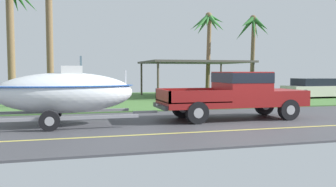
% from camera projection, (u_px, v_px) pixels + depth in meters
% --- Properties ---
extents(ground, '(36.00, 22.00, 0.11)m').
position_uv_depth(ground, '(180.00, 102.00, 21.40)').
color(ground, '#424247').
extents(pickup_truck_towing, '(5.88, 2.06, 1.85)m').
position_uv_depth(pickup_truck_towing, '(240.00, 93.00, 13.95)').
color(pickup_truck_towing, maroon).
rests_on(pickup_truck_towing, ground).
extents(boat_on_trailer, '(5.87, 2.38, 2.38)m').
position_uv_depth(boat_on_trailer, '(65.00, 92.00, 12.18)').
color(boat_on_trailer, gray).
rests_on(boat_on_trailer, ground).
extents(parked_sedan_near, '(4.42, 1.89, 1.38)m').
position_uv_depth(parked_sedan_near, '(315.00, 89.00, 24.40)').
color(parked_sedan_near, beige).
rests_on(parked_sedan_near, ground).
extents(carport_awning, '(7.07, 5.77, 2.58)m').
position_uv_depth(carport_awning, '(194.00, 63.00, 25.36)').
color(carport_awning, '#4C4238').
rests_on(carport_awning, ground).
extents(palm_tree_near_left, '(3.32, 2.88, 6.53)m').
position_uv_depth(palm_tree_near_left, '(209.00, 29.00, 28.13)').
color(palm_tree_near_left, brown).
rests_on(palm_tree_near_left, ground).
extents(palm_tree_near_right, '(2.90, 3.14, 7.03)m').
position_uv_depth(palm_tree_near_right, '(10.00, 7.00, 19.25)').
color(palm_tree_near_right, brown).
rests_on(palm_tree_near_right, ground).
extents(palm_tree_far_left, '(3.11, 3.05, 6.33)m').
position_uv_depth(palm_tree_far_left, '(252.00, 33.00, 28.28)').
color(palm_tree_far_left, brown).
rests_on(palm_tree_far_left, ground).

